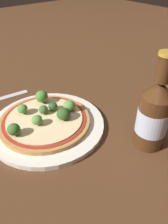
# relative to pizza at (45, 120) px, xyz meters

# --- Properties ---
(ground_plane) EXTENTS (3.00, 3.00, 0.00)m
(ground_plane) POSITION_rel_pizza_xyz_m (0.01, 0.02, -0.02)
(ground_plane) COLOR #4C2D19
(plate) EXTENTS (0.28, 0.28, 0.01)m
(plate) POSITION_rel_pizza_xyz_m (0.00, 0.00, -0.01)
(plate) COLOR silver
(plate) RESTS_ON ground_plane
(pizza) EXTENTS (0.22, 0.22, 0.01)m
(pizza) POSITION_rel_pizza_xyz_m (0.00, 0.00, 0.00)
(pizza) COLOR #B77F42
(pizza) RESTS_ON plate
(broccoli_floret_0) EXTENTS (0.03, 0.03, 0.03)m
(broccoli_floret_0) POSITION_rel_pizza_xyz_m (0.03, 0.04, 0.02)
(broccoli_floret_0) COLOR #6B8E51
(broccoli_floret_0) RESTS_ON pizza
(broccoli_floret_1) EXTENTS (0.03, 0.03, 0.04)m
(broccoli_floret_1) POSITION_rel_pizza_xyz_m (-0.06, 0.03, 0.03)
(broccoli_floret_1) COLOR #6B8E51
(broccoli_floret_1) RESTS_ON pizza
(broccoli_floret_2) EXTENTS (0.02, 0.02, 0.02)m
(broccoli_floret_2) POSITION_rel_pizza_xyz_m (-0.02, 0.01, 0.02)
(broccoli_floret_2) COLOR #6B8E51
(broccoli_floret_2) RESTS_ON pizza
(broccoli_floret_3) EXTENTS (0.02, 0.02, 0.02)m
(broccoli_floret_3) POSITION_rel_pizza_xyz_m (-0.02, 0.04, 0.02)
(broccoli_floret_3) COLOR #6B8E51
(broccoli_floret_3) RESTS_ON pizza
(broccoli_floret_4) EXTENTS (0.03, 0.03, 0.03)m
(broccoli_floret_4) POSITION_rel_pizza_xyz_m (0.01, -0.08, 0.02)
(broccoli_floret_4) COLOR #6B8E51
(broccoli_floret_4) RESTS_ON pizza
(broccoli_floret_5) EXTENTS (0.03, 0.03, 0.03)m
(broccoli_floret_5) POSITION_rel_pizza_xyz_m (0.01, 0.07, 0.02)
(broccoli_floret_5) COLOR #6B8E51
(broccoli_floret_5) RESTS_ON pizza
(broccoli_floret_6) EXTENTS (0.03, 0.03, 0.03)m
(broccoli_floret_6) POSITION_rel_pizza_xyz_m (0.01, -0.03, 0.02)
(broccoli_floret_6) COLOR #6B8E51
(broccoli_floret_6) RESTS_ON pizza
(broccoli_floret_7) EXTENTS (0.03, 0.03, 0.03)m
(broccoli_floret_7) POSITION_rel_pizza_xyz_m (-0.05, -0.03, 0.02)
(broccoli_floret_7) COLOR #6B8E51
(broccoli_floret_7) RESTS_ON pizza
(beer_bottle) EXTENTS (0.07, 0.07, 0.21)m
(beer_bottle) POSITION_rel_pizza_xyz_m (0.20, 0.15, 0.06)
(beer_bottle) COLOR #472814
(beer_bottle) RESTS_ON ground_plane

